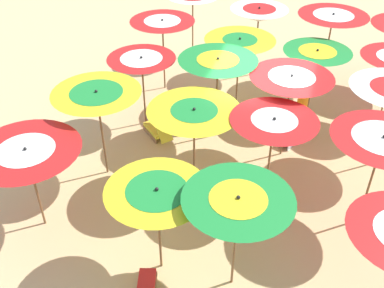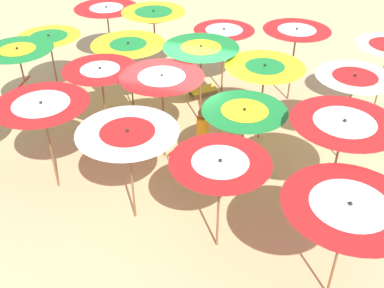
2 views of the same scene
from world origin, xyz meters
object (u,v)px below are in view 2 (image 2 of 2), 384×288
(beach_umbrella_4, at_px, (107,12))
(beach_umbrella_10, at_px, (343,130))
(beach_umbrella_2, at_px, (224,36))
(beach_umbrella_5, at_px, (353,84))
(lounger_2, at_px, (39,87))
(beach_umbrella_15, at_px, (348,212))
(beach_umbrella_17, at_px, (128,138))
(beach_umbrella_8, at_px, (129,50))
(beach_umbrella_9, at_px, (50,42))
(beach_umbrella_12, at_px, (162,83))
(beachgoer_0, at_px, (202,140))
(lounger_1, at_px, (200,90))
(beach_umbrella_18, at_px, (42,110))
(beach_umbrella_7, at_px, (201,54))
(beach_umbrella_3, at_px, (154,18))
(beach_umbrella_11, at_px, (244,117))
(beach_umbrella_13, at_px, (101,76))
(beach_umbrella_14, at_px, (19,56))
(lounger_0, at_px, (187,160))
(beach_umbrella_1, at_px, (296,34))
(beach_umbrella_6, at_px, (264,73))
(beach_umbrella_16, at_px, (220,168))

(beach_umbrella_4, bearing_deg, beach_umbrella_10, 56.39)
(beach_umbrella_2, bearing_deg, beach_umbrella_5, 57.56)
(beach_umbrella_5, distance_m, lounger_2, 9.99)
(beach_umbrella_15, height_order, beach_umbrella_17, beach_umbrella_17)
(beach_umbrella_8, height_order, beach_umbrella_9, beach_umbrella_8)
(beach_umbrella_12, height_order, beach_umbrella_15, beach_umbrella_12)
(beach_umbrella_17, bearing_deg, beach_umbrella_2, 178.85)
(beach_umbrella_9, xyz_separation_m, beachgoer_0, (2.22, 5.73, -0.92))
(lounger_1, bearing_deg, beach_umbrella_9, 154.58)
(beach_umbrella_18, bearing_deg, beach_umbrella_7, 149.48)
(beach_umbrella_3, xyz_separation_m, beach_umbrella_17, (6.67, 2.32, -0.04))
(beach_umbrella_11, distance_m, beach_umbrella_13, 4.07)
(beach_umbrella_3, relative_size, beach_umbrella_10, 0.97)
(beach_umbrella_14, height_order, beachgoer_0, beach_umbrella_14)
(beach_umbrella_17, bearing_deg, lounger_0, 167.66)
(lounger_1, distance_m, beachgoer_0, 4.21)
(beach_umbrella_13, distance_m, beachgoer_0, 3.19)
(beach_umbrella_15, height_order, lounger_0, beach_umbrella_15)
(beach_umbrella_11, height_order, beach_umbrella_17, beach_umbrella_17)
(beach_umbrella_10, relative_size, beach_umbrella_11, 1.14)
(beach_umbrella_3, relative_size, beach_umbrella_5, 1.00)
(beach_umbrella_1, distance_m, beach_umbrella_14, 8.13)
(beach_umbrella_4, distance_m, beach_umbrella_7, 5.37)
(beach_umbrella_15, xyz_separation_m, lounger_2, (-5.02, -9.99, -1.91))
(beach_umbrella_12, bearing_deg, beachgoer_0, 73.81)
(beach_umbrella_3, relative_size, beach_umbrella_7, 0.99)
(beach_umbrella_8, height_order, beach_umbrella_15, beach_umbrella_15)
(beach_umbrella_4, bearing_deg, beach_umbrella_13, 26.66)
(beach_umbrella_6, bearing_deg, beach_umbrella_14, -78.68)
(beach_umbrella_15, bearing_deg, beachgoer_0, -128.53)
(beach_umbrella_12, xyz_separation_m, beach_umbrella_15, (3.10, 4.64, -0.10))
(beachgoer_0, bearing_deg, beach_umbrella_7, -171.87)
(beach_umbrella_5, xyz_separation_m, lounger_2, (-0.36, -9.78, -1.99))
(beach_umbrella_5, bearing_deg, beach_umbrella_18, -60.70)
(beach_umbrella_16, height_order, beach_umbrella_17, beach_umbrella_17)
(beach_umbrella_3, distance_m, beach_umbrella_10, 8.18)
(beach_umbrella_5, height_order, beach_umbrella_17, beach_umbrella_5)
(beach_umbrella_8, bearing_deg, beach_umbrella_18, -2.11)
(beach_umbrella_15, xyz_separation_m, beach_umbrella_17, (-0.69, -4.39, 0.04))
(beach_umbrella_5, bearing_deg, beach_umbrella_11, -47.11)
(beach_umbrella_15, xyz_separation_m, beach_umbrella_18, (-1.03, -6.67, 0.08))
(beach_umbrella_3, height_order, beach_umbrella_17, beach_umbrella_3)
(beachgoer_0, bearing_deg, beach_umbrella_18, -73.46)
(beach_umbrella_14, xyz_separation_m, beachgoer_0, (0.73, 5.71, -1.08))
(beach_umbrella_15, xyz_separation_m, beach_umbrella_16, (-0.48, -2.37, -0.04))
(beach_umbrella_13, bearing_deg, beach_umbrella_12, 85.15)
(beach_umbrella_3, xyz_separation_m, beach_umbrella_8, (2.31, 0.20, -0.17))
(beach_umbrella_13, xyz_separation_m, beach_umbrella_15, (3.25, 6.44, 0.08))
(beach_umbrella_9, distance_m, lounger_0, 5.94)
(beach_umbrella_3, distance_m, beach_umbrella_16, 8.14)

